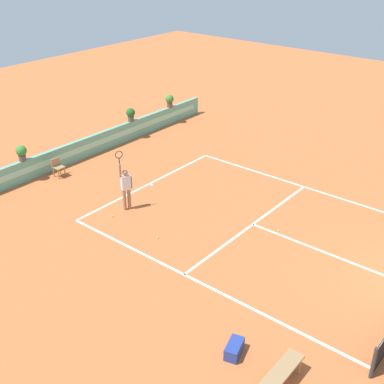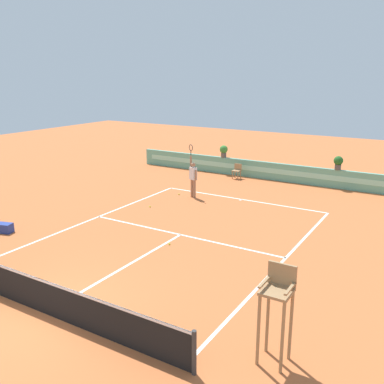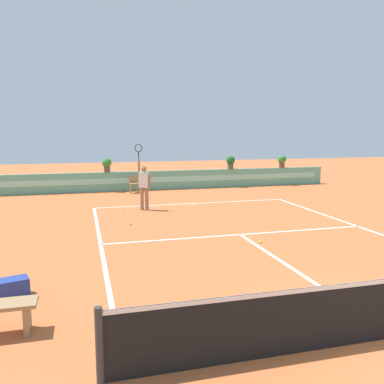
% 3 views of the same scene
% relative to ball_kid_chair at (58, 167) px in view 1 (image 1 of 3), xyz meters
% --- Properties ---
extents(ground_plane, '(60.00, 60.00, 0.00)m').
position_rel_ball_kid_chair_xyz_m(ground_plane, '(2.04, -9.66, -0.48)').
color(ground_plane, '#BC6033').
extents(court_lines, '(8.32, 11.94, 0.01)m').
position_rel_ball_kid_chair_xyz_m(court_lines, '(2.04, -8.94, -0.47)').
color(court_lines, white).
rests_on(court_lines, ground).
extents(back_wall_barrier, '(18.00, 0.21, 1.00)m').
position_rel_ball_kid_chair_xyz_m(back_wall_barrier, '(2.04, 0.73, 0.02)').
color(back_wall_barrier, '#60A88E').
rests_on(back_wall_barrier, ground).
extents(ball_kid_chair, '(0.44, 0.44, 0.85)m').
position_rel_ball_kid_chair_xyz_m(ball_kid_chair, '(0.00, 0.00, 0.00)').
color(ball_kid_chair, '#99754C').
rests_on(ball_kid_chair, ground).
extents(bench_courtside, '(1.60, 0.44, 0.51)m').
position_rel_ball_kid_chair_xyz_m(bench_courtside, '(-4.04, -14.01, -0.10)').
color(bench_courtside, '#99754C').
rests_on(bench_courtside, ground).
extents(gear_bag, '(0.77, 0.54, 0.36)m').
position_rel_ball_kid_chair_xyz_m(gear_bag, '(-3.90, -12.53, -0.30)').
color(gear_bag, navy).
rests_on(gear_bag, ground).
extents(tennis_player, '(0.57, 0.35, 2.58)m').
position_rel_ball_kid_chair_xyz_m(tennis_player, '(-0.17, -4.65, 0.57)').
color(tennis_player, '#9E7051').
rests_on(tennis_player, ground).
extents(tennis_ball_near_baseline, '(0.07, 0.07, 0.07)m').
position_rel_ball_kid_chair_xyz_m(tennis_ball_near_baseline, '(-0.99, -7.07, -0.44)').
color(tennis_ball_near_baseline, '#CCE033').
rests_on(tennis_ball_near_baseline, ground).
extents(tennis_ball_mid_court, '(0.07, 0.07, 0.07)m').
position_rel_ball_kid_chair_xyz_m(tennis_ball_mid_court, '(2.23, -10.29, -0.44)').
color(tennis_ball_mid_court, '#CCE033').
rests_on(tennis_ball_mid_court, ground).
extents(tennis_ball_by_sideline, '(0.07, 0.07, 0.07)m').
position_rel_ball_kid_chair_xyz_m(tennis_ball_by_sideline, '(-0.99, -4.65, -0.44)').
color(tennis_ball_by_sideline, '#CCE033').
rests_on(tennis_ball_by_sideline, ground).
extents(potted_plant_right, '(0.48, 0.48, 0.72)m').
position_rel_ball_kid_chair_xyz_m(potted_plant_right, '(5.44, 0.73, 0.93)').
color(potted_plant_right, '#514C47').
rests_on(potted_plant_right, back_wall_barrier).
extents(potted_plant_left, '(0.48, 0.48, 0.72)m').
position_rel_ball_kid_chair_xyz_m(potted_plant_left, '(-1.25, 0.73, 0.93)').
color(potted_plant_left, '#514C47').
rests_on(potted_plant_left, back_wall_barrier).
extents(potted_plant_far_right, '(0.48, 0.48, 0.72)m').
position_rel_ball_kid_chair_xyz_m(potted_plant_far_right, '(8.55, 0.73, 0.93)').
color(potted_plant_far_right, brown).
rests_on(potted_plant_far_right, back_wall_barrier).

